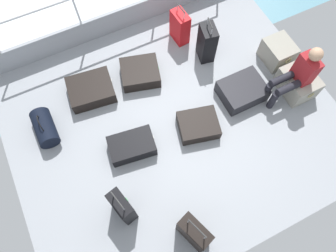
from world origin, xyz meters
name	(u,v)px	position (x,y,z in m)	size (l,w,h in m)	color
ground_plane	(174,122)	(0.00, 0.00, -0.03)	(4.40, 5.20, 0.06)	gray
gunwale_port	(120,19)	(-2.17, 0.00, 0.23)	(0.06, 5.20, 0.45)	gray
cargo_crate_0	(278,52)	(-0.30, 2.17, 0.20)	(0.55, 0.45, 0.39)	gray
cargo_crate_1	(298,83)	(0.36, 2.10, 0.20)	(0.64, 0.48, 0.39)	gray
passenger_seated	(297,74)	(0.36, 1.92, 0.57)	(0.34, 0.66, 1.09)	maroon
suitcase_0	(242,91)	(0.06, 1.24, 0.13)	(0.58, 0.72, 0.27)	black
suitcase_1	(132,146)	(0.14, -0.79, 0.12)	(0.53, 0.75, 0.24)	black
suitcase_2	(180,27)	(-1.46, 0.85, 0.30)	(0.38, 0.24, 0.76)	red
suitcase_3	(207,43)	(-0.92, 1.08, 0.35)	(0.39, 0.30, 0.83)	black
suitcase_4	(194,233)	(1.68, -0.55, 0.30)	(0.50, 0.35, 0.82)	black
suitcase_5	(198,125)	(0.28, 0.29, 0.11)	(0.65, 0.72, 0.21)	black
suitcase_6	(122,207)	(0.96, -1.27, 0.32)	(0.42, 0.28, 0.83)	black
suitcase_7	(91,90)	(-1.07, -1.00, 0.12)	(0.69, 0.79, 0.24)	black
suitcase_8	(140,73)	(-1.02, -0.13, 0.12)	(0.72, 0.77, 0.23)	black
duffel_bag	(45,128)	(-0.72, -1.89, 0.16)	(0.59, 0.32, 0.45)	black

